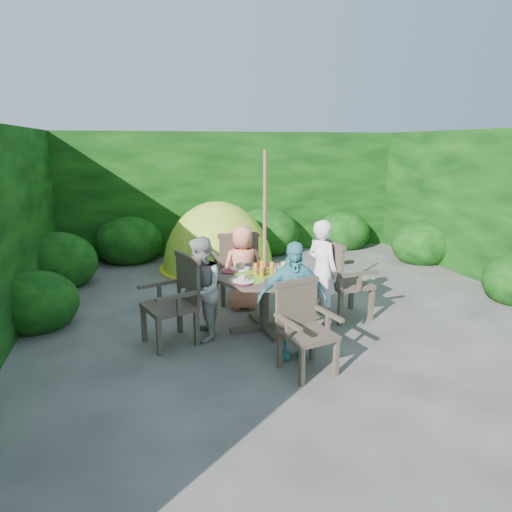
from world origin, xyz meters
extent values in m
plane|color=#43403C|center=(0.00, 0.00, 0.00)|extent=(60.00, 60.00, 0.00)
cube|color=black|center=(0.00, 4.00, 1.25)|extent=(9.00, 1.00, 2.50)
cylinder|color=#3B3126|center=(-0.57, -0.63, 0.34)|extent=(0.12, 0.12, 0.67)
cube|color=#3B3126|center=(-0.57, -0.63, 0.03)|extent=(0.89, 0.19, 0.06)
cube|color=#3B3126|center=(-0.57, -0.63, 0.03)|extent=(0.19, 0.89, 0.06)
cylinder|color=#3B3126|center=(-0.57, -0.63, 0.69)|extent=(1.34, 1.34, 0.04)
cylinder|color=#68C421|center=(-0.77, -0.83, 0.71)|extent=(0.28, 0.28, 0.00)
cylinder|color=#68C421|center=(-0.33, -0.79, 0.71)|extent=(0.28, 0.28, 0.00)
cylinder|color=#68C421|center=(-0.80, -0.48, 0.71)|extent=(0.28, 0.28, 0.00)
cylinder|color=#68C421|center=(-0.37, -0.43, 0.71)|extent=(0.28, 0.28, 0.00)
cylinder|color=#68C421|center=(-0.57, -0.63, 0.71)|extent=(0.28, 0.28, 0.00)
cylinder|color=white|center=(-0.25, -0.40, 0.72)|extent=(0.25, 0.25, 0.01)
cylinder|color=white|center=(-0.80, -0.31, 0.72)|extent=(0.25, 0.25, 0.01)
cylinder|color=white|center=(-0.89, -0.86, 0.72)|extent=(0.25, 0.25, 0.01)
cylinder|color=white|center=(-0.34, -0.95, 0.72)|extent=(0.25, 0.25, 0.01)
cylinder|color=#AB0B23|center=(-0.12, -0.58, 0.72)|extent=(0.22, 0.22, 0.01)
cylinder|color=#AB0B23|center=(-0.47, -0.19, 0.72)|extent=(0.22, 0.22, 0.01)
cylinder|color=#AB0B23|center=(-0.96, -0.40, 0.72)|extent=(0.22, 0.22, 0.01)
cylinder|color=#AB0B23|center=(-0.91, -0.93, 0.72)|extent=(0.22, 0.22, 0.01)
cylinder|color=#AB0B23|center=(-0.39, -1.05, 0.72)|extent=(0.22, 0.22, 0.01)
cylinder|color=green|center=(-0.36, -0.56, 0.74)|extent=(0.18, 0.18, 0.06)
cylinder|color=brown|center=(-0.57, -0.63, 1.10)|extent=(0.05, 0.05, 2.20)
cube|color=#3B3126|center=(0.61, -0.51, 0.46)|extent=(0.59, 0.61, 0.05)
cube|color=#3B3126|center=(0.87, -0.72, 0.22)|extent=(0.06, 0.06, 0.45)
cube|color=#3B3126|center=(0.81, -0.25, 0.22)|extent=(0.06, 0.06, 0.45)
cube|color=#3B3126|center=(0.40, -0.77, 0.22)|extent=(0.06, 0.06, 0.45)
cube|color=#3B3126|center=(0.35, -0.30, 0.22)|extent=(0.06, 0.06, 0.45)
cube|color=#3B3126|center=(0.35, -0.54, 0.75)|extent=(0.10, 0.56, 0.53)
cube|color=#3B3126|center=(0.64, -0.79, 0.67)|extent=(0.54, 0.11, 0.04)
cube|color=#3B3126|center=(0.57, -0.24, 0.67)|extent=(0.54, 0.11, 0.04)
cube|color=#3B3126|center=(-1.74, -0.75, 0.45)|extent=(0.67, 0.68, 0.05)
cube|color=#3B3126|center=(-2.03, -0.61, 0.22)|extent=(0.07, 0.07, 0.44)
cube|color=#3B3126|center=(-1.88, -1.04, 0.22)|extent=(0.07, 0.07, 0.44)
cube|color=#3B3126|center=(-1.60, -0.46, 0.22)|extent=(0.07, 0.07, 0.44)
cube|color=#3B3126|center=(-1.45, -0.89, 0.22)|extent=(0.07, 0.07, 0.44)
cube|color=#3B3126|center=(-1.51, -0.67, 0.73)|extent=(0.22, 0.52, 0.52)
cube|color=#3B3126|center=(-1.83, -0.49, 0.65)|extent=(0.51, 0.22, 0.04)
cube|color=#3B3126|center=(-1.65, -1.00, 0.65)|extent=(0.51, 0.22, 0.04)
cube|color=#3B3126|center=(-0.69, 0.54, 0.46)|extent=(0.58, 0.56, 0.05)
cube|color=#3B3126|center=(-0.46, 0.79, 0.23)|extent=(0.06, 0.06, 0.45)
cube|color=#3B3126|center=(-0.93, 0.77, 0.23)|extent=(0.06, 0.06, 0.45)
cube|color=#3B3126|center=(-0.44, 0.32, 0.23)|extent=(0.06, 0.06, 0.45)
cube|color=#3B3126|center=(-0.91, 0.30, 0.23)|extent=(0.06, 0.06, 0.45)
cube|color=#3B3126|center=(-0.68, 0.29, 0.75)|extent=(0.56, 0.07, 0.54)
cube|color=#3B3126|center=(-0.41, 0.56, 0.68)|extent=(0.08, 0.54, 0.04)
cube|color=#3B3126|center=(-0.97, 0.53, 0.68)|extent=(0.08, 0.54, 0.04)
cube|color=#3B3126|center=(-0.45, -1.80, 0.40)|extent=(0.58, 0.56, 0.05)
cube|color=#3B3126|center=(-0.60, -2.05, 0.20)|extent=(0.06, 0.06, 0.39)
cube|color=#3B3126|center=(-0.20, -1.96, 0.20)|extent=(0.06, 0.06, 0.39)
cube|color=#3B3126|center=(-0.70, -1.65, 0.20)|extent=(0.06, 0.06, 0.39)
cube|color=#3B3126|center=(-0.30, -1.56, 0.20)|extent=(0.06, 0.06, 0.39)
cube|color=#3B3126|center=(-0.50, -1.59, 0.65)|extent=(0.48, 0.14, 0.47)
cube|color=#3B3126|center=(-0.69, -1.86, 0.59)|extent=(0.15, 0.47, 0.04)
cube|color=#3B3126|center=(-0.21, -1.75, 0.59)|extent=(0.15, 0.47, 0.04)
imported|color=white|center=(0.23, -0.55, 0.67)|extent=(0.48, 0.57, 1.34)
imported|color=#A9AAA5|center=(-1.36, -0.71, 0.62)|extent=(0.49, 0.62, 1.23)
imported|color=#F28764|center=(-0.65, 0.17, 0.59)|extent=(0.59, 0.39, 1.18)
imported|color=teal|center=(-0.49, -1.43, 0.64)|extent=(0.80, 0.45, 1.29)
ellipsoid|color=#9FBF24|center=(-0.60, 2.40, 0.00)|extent=(2.47, 2.47, 2.49)
ellipsoid|color=black|center=(-0.77, 1.72, 0.00)|extent=(0.77, 0.53, 0.85)
cylinder|color=yellow|center=(-0.60, 2.40, 0.01)|extent=(2.17, 2.17, 0.03)
camera|label=1|loc=(-2.06, -5.78, 2.28)|focal=32.00mm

